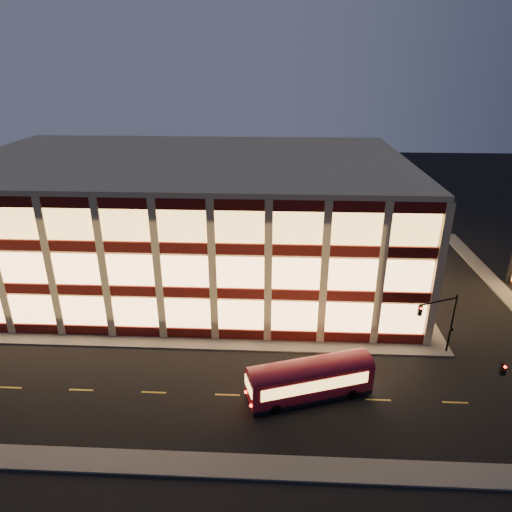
{
  "coord_description": "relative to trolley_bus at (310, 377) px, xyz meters",
  "views": [
    {
      "loc": [
        7.73,
        -35.04,
        24.8
      ],
      "look_at": [
        5.61,
        8.0,
        6.17
      ],
      "focal_mm": 32.0,
      "sensor_mm": 36.0,
      "label": 1
    }
  ],
  "objects": [
    {
      "name": "ground",
      "position": [
        -10.53,
        5.84,
        -1.86
      ],
      "size": [
        200.0,
        200.0,
        0.0
      ],
      "primitive_type": "plane",
      "color": "black",
      "rests_on": "ground"
    },
    {
      "name": "sidewalk_office_south",
      "position": [
        -13.53,
        6.84,
        -1.78
      ],
      "size": [
        54.0,
        2.0,
        0.15
      ],
      "primitive_type": "cube",
      "color": "#514F4C",
      "rests_on": "ground"
    },
    {
      "name": "sidewalk_office_east",
      "position": [
        12.47,
        22.84,
        -1.78
      ],
      "size": [
        2.0,
        30.0,
        0.15
      ],
      "primitive_type": "cube",
      "color": "#514F4C",
      "rests_on": "ground"
    },
    {
      "name": "sidewalk_tower_west",
      "position": [
        23.47,
        22.84,
        -1.78
      ],
      "size": [
        2.0,
        30.0,
        0.15
      ],
      "primitive_type": "cube",
      "color": "#514F4C",
      "rests_on": "ground"
    },
    {
      "name": "sidewalk_near",
      "position": [
        -10.53,
        -7.16,
        -1.78
      ],
      "size": [
        100.0,
        2.0,
        0.15
      ],
      "primitive_type": "cube",
      "color": "#514F4C",
      "rests_on": "ground"
    },
    {
      "name": "office_building",
      "position": [
        -13.44,
        22.76,
        5.39
      ],
      "size": [
        50.45,
        30.45,
        14.5
      ],
      "color": "tan",
      "rests_on": "ground"
    },
    {
      "name": "traffic_signal_far",
      "position": [
        11.68,
        6.08,
        2.25
      ],
      "size": [
        3.79,
        1.87,
        6.0
      ],
      "color": "black",
      "rests_on": "ground"
    },
    {
      "name": "trolley_bus",
      "position": [
        0.0,
        0.0,
        0.0
      ],
      "size": [
        10.18,
        5.45,
        3.36
      ],
      "rotation": [
        0.0,
        0.0,
        0.32
      ],
      "color": "maroon",
      "rests_on": "ground"
    }
  ]
}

